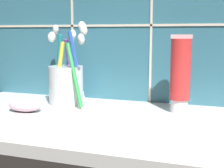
{
  "coord_description": "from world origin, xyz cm",
  "views": [
    {
      "loc": [
        15.54,
        -53.5,
        17.89
      ],
      "look_at": [
        -3.13,
        3.59,
        7.97
      ],
      "focal_mm": 50.0,
      "sensor_mm": 36.0,
      "label": 1
    }
  ],
  "objects": [
    {
      "name": "sink_counter",
      "position": [
        0.0,
        0.0,
        1.0
      ],
      "size": [
        77.18,
        33.69,
        2.0
      ],
      "primitive_type": "cube",
      "color": "silver",
      "rests_on": "ground"
    },
    {
      "name": "toothbrush_cup",
      "position": [
        -15.61,
        9.03,
        7.22
      ],
      "size": [
        11.69,
        10.61,
        18.45
      ],
      "color": "silver",
      "rests_on": "sink_counter"
    },
    {
      "name": "soap_bar",
      "position": [
        -20.7,
        -0.2,
        3.17
      ],
      "size": [
        7.2,
        4.53,
        2.33
      ],
      "primitive_type": "ellipsoid",
      "color": "#DBB2C6",
      "rests_on": "sink_counter"
    },
    {
      "name": "toothpaste_tube",
      "position": [
        9.38,
        8.98,
        9.73
      ],
      "size": [
        4.21,
        4.01,
        15.55
      ],
      "color": "white",
      "rests_on": "sink_counter"
    }
  ]
}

